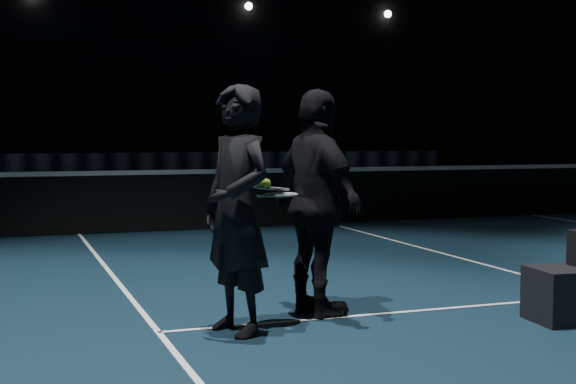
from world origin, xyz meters
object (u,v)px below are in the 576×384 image
at_px(player_b, 317,203).
at_px(racket_lower, 281,195).
at_px(player_a, 237,210).
at_px(racket_upper, 273,189).
at_px(tennis_balls, 262,181).

height_order(player_b, racket_lower, player_b).
bearing_deg(player_a, racket_upper, 99.48).
height_order(racket_lower, racket_upper, racket_upper).
height_order(player_a, tennis_balls, player_a).
bearing_deg(racket_lower, player_b, 0.00).
bearing_deg(player_a, player_b, 93.77).
distance_m(player_a, player_b, 0.85).
xyz_separation_m(player_a, racket_upper, (0.35, 0.20, 0.14)).
relative_size(player_a, racket_lower, 2.73).
height_order(player_b, tennis_balls, player_b).
height_order(racket_lower, tennis_balls, tennis_balls).
xyz_separation_m(player_b, racket_lower, (-0.37, -0.16, 0.09)).
bearing_deg(racket_upper, player_a, -178.29).
bearing_deg(tennis_balls, player_b, 23.41).
height_order(racket_upper, tennis_balls, tennis_balls).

